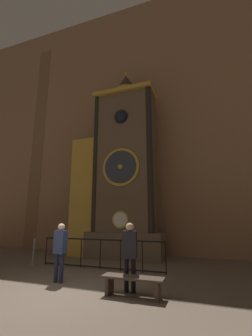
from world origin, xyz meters
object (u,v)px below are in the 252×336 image
object	(u,v)px
clock_tower	(118,173)
visitor_far	(130,250)
stanchion_post	(33,256)
visitor_near	(60,246)
visitor_bench	(133,282)

from	to	relation	value
clock_tower	visitor_far	size ratio (longest dim) A/B	5.77
stanchion_post	visitor_near	bearing A→B (deg)	-35.38
clock_tower	stanchion_post	world-z (taller)	clock_tower
clock_tower	visitor_bench	xyz separation A→B (m)	(2.28, -4.75, -3.62)
clock_tower	visitor_bench	distance (m)	6.40
visitor_far	visitor_bench	size ratio (longest dim) A/B	1.12
visitor_near	visitor_far	xyz separation A→B (m)	(2.16, -0.12, 0.02)
visitor_bench	visitor_far	bearing A→B (deg)	119.54
stanchion_post	visitor_bench	world-z (taller)	stanchion_post
visitor_near	stanchion_post	world-z (taller)	visitor_near
clock_tower	stanchion_post	bearing A→B (deg)	-133.68
clock_tower	visitor_near	xyz separation A→B (m)	(-0.05, -4.34, -2.98)
visitor_far	stanchion_post	xyz separation A→B (m)	(-4.60, 1.85, -0.67)
visitor_near	visitor_far	size ratio (longest dim) A/B	0.98
visitor_near	stanchion_post	xyz separation A→B (m)	(-2.44, 1.73, -0.65)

